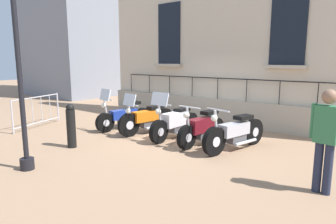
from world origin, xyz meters
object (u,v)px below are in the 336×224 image
crowd_barrier (37,111)px  bollard (71,126)px  motorcycle_white (175,123)px  motorcycle_maroon (202,129)px  motorcycle_silver (235,133)px  motorcycle_orange (147,119)px  pedestrian_standing (326,135)px  motorcycle_blue (124,116)px  lamppost (14,11)px

crowd_barrier → bollard: bearing=77.4°
motorcycle_white → motorcycle_maroon: motorcycle_white is taller
motorcycle_white → motorcycle_silver: size_ratio=0.96×
motorcycle_silver → bollard: bollard is taller
motorcycle_orange → motorcycle_maroon: 2.00m
motorcycle_maroon → pedestrian_standing: (1.26, 3.19, 0.59)m
motorcycle_blue → motorcycle_maroon: size_ratio=1.09×
motorcycle_silver → crowd_barrier: motorcycle_silver is taller
motorcycle_maroon → motorcycle_white: bearing=-94.1°
motorcycle_orange → bollard: bearing=-12.2°
motorcycle_silver → lamppost: lamppost is taller
motorcycle_maroon → crowd_barrier: size_ratio=0.98×
motorcycle_orange → motorcycle_white: bearing=94.1°
motorcycle_blue → bollard: size_ratio=1.84×
motorcycle_maroon → motorcycle_silver: 0.91m
crowd_barrier → pedestrian_standing: pedestrian_standing is taller
lamppost → motorcycle_maroon: bearing=154.5°
motorcycle_maroon → motorcycle_blue: bearing=-89.7°
motorcycle_blue → motorcycle_orange: (-0.01, 1.01, 0.04)m
motorcycle_silver → pedestrian_standing: pedestrian_standing is taller
motorcycle_maroon → crowd_barrier: motorcycle_maroon is taller
motorcycle_orange → motorcycle_maroon: bearing=90.1°
motorcycle_white → motorcycle_maroon: bearing=85.9°
pedestrian_standing → motorcycle_orange: bearing=-103.6°
motorcycle_maroon → bollard: (2.35, -2.50, 0.15)m
pedestrian_standing → motorcycle_silver: bearing=-120.8°
motorcycle_orange → motorcycle_silver: size_ratio=0.93×
motorcycle_orange → crowd_barrier: bearing=-64.2°
motorcycle_silver → crowd_barrier: bearing=-74.4°
lamppost → bollard: lamppost is taller
crowd_barrier → motorcycle_maroon: bearing=107.1°
motorcycle_white → motorcycle_maroon: (0.07, 0.96, -0.02)m
motorcycle_blue → motorcycle_maroon: bearing=90.3°
lamppost → crowd_barrier: bearing=-121.0°
motorcycle_blue → crowd_barrier: (1.67, -2.47, 0.15)m
lamppost → pedestrian_standing: lamppost is taller
bollard → lamppost: bearing=23.6°
motorcycle_orange → motorcycle_white: motorcycle_white is taller
lamppost → bollard: bearing=-156.4°
motorcycle_silver → lamppost: (3.96, -2.75, 2.73)m
motorcycle_white → bollard: (2.42, -1.54, 0.13)m
motorcycle_white → bollard: 2.87m
motorcycle_white → crowd_barrier: bearing=-68.8°
lamppost → motorcycle_blue: bearing=-163.2°
motorcycle_blue → motorcycle_white: size_ratio=0.99×
bollard → motorcycle_white: bearing=147.4°
motorcycle_blue → pedestrian_standing: pedestrian_standing is taller
motorcycle_maroon → lamppost: bearing=-25.5°
crowd_barrier → bollard: bollard is taller
motorcycle_white → crowd_barrier: size_ratio=1.08×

